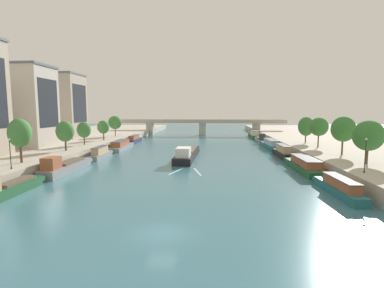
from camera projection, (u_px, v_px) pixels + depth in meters
ground_plane at (162, 233)px, 24.60m from camera, size 400.00×400.00×0.00m
quay_left at (55, 143)px, 81.81m from camera, size 36.00×170.00×2.22m
quay_right at (350, 146)px, 76.12m from camera, size 36.00×170.00×2.22m
barge_midriver at (187, 154)px, 63.18m from camera, size 4.34×21.61×3.15m
wake_behind_barge at (187, 171)px, 49.44m from camera, size 5.60×5.99×0.03m
moored_boat_left_far at (9, 188)px, 35.42m from camera, size 2.20×11.68×3.34m
moored_boat_left_near at (65, 166)px, 49.04m from camera, size 2.87×14.76×3.25m
moored_boat_left_gap_after at (101, 153)px, 63.84m from camera, size 2.31×11.02×2.52m
moored_boat_left_upstream at (121, 145)px, 77.77m from camera, size 3.51×15.34×2.43m
moored_boat_left_downstream at (134, 140)px, 92.34m from camera, size 2.14×12.22×2.55m
moored_boat_right_end at (339, 187)px, 35.87m from camera, size 2.36×11.92×2.25m
moored_boat_right_near at (304, 165)px, 50.04m from camera, size 3.32×15.16×2.43m
moored_boat_right_gap_after at (283, 152)px, 64.36m from camera, size 2.16×12.15×2.83m
moored_boat_right_downstream at (271, 145)px, 79.52m from camera, size 3.16×15.49×2.53m
moored_boat_right_upstream at (260, 139)px, 95.66m from camera, size 2.58×12.02×3.04m
moored_boat_right_lone at (254, 134)px, 111.24m from camera, size 2.96×14.97×2.79m
tree_left_far at (20, 133)px, 45.04m from camera, size 3.46×3.46×6.92m
tree_left_end_of_row at (65, 131)px, 58.81m from camera, size 3.57×3.57×6.06m
tree_left_by_lamp at (84, 130)px, 68.84m from camera, size 3.22×3.22×5.47m
tree_left_past_mid at (103, 127)px, 80.30m from camera, size 3.26×3.26×5.41m
tree_left_nearest at (115, 123)px, 91.51m from camera, size 4.18×4.18×6.44m
tree_right_midway at (368, 136)px, 44.14m from camera, size 4.49×4.49×6.71m
tree_right_second at (343, 129)px, 53.04m from camera, size 4.26×4.26×7.10m
tree_right_end_of_row at (319, 127)px, 63.65m from camera, size 3.95×3.95×6.64m
tree_right_nearest at (306, 126)px, 72.06m from camera, size 3.84×3.84×6.57m
lamppost_left_bank at (10, 152)px, 40.43m from camera, size 0.28×0.28×4.31m
lamppost_right_bank at (365, 154)px, 37.95m from camera, size 0.28×0.28×4.59m
building_left_far_end at (14, 106)px, 64.89m from camera, size 16.44×9.66×18.19m
building_left_middle at (64, 106)px, 86.32m from camera, size 10.35×10.93×18.96m
bridge_far at (203, 125)px, 121.33m from camera, size 68.49×4.40×6.57m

